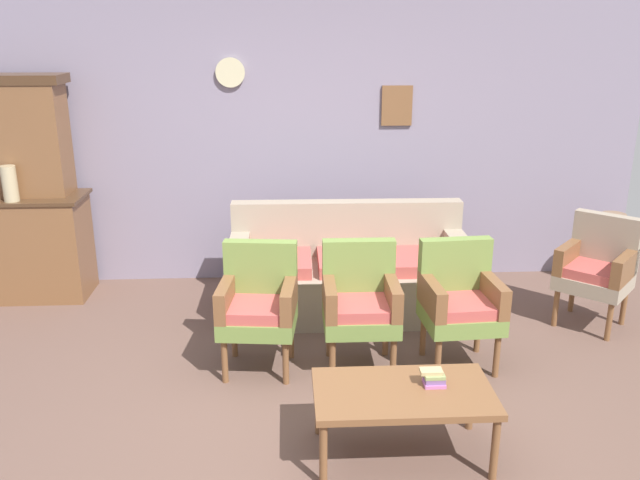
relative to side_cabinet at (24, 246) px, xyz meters
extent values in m
plane|color=brown|center=(2.47, -2.25, -0.47)|extent=(7.68, 7.68, 0.00)
cube|color=gray|center=(2.47, 0.38, 0.88)|extent=(6.40, 0.06, 2.70)
cube|color=brown|center=(3.37, 0.33, 1.18)|extent=(0.28, 0.02, 0.36)
cylinder|color=beige|center=(1.87, 0.33, 1.48)|extent=(0.26, 0.03, 0.26)
cube|color=brown|center=(0.00, 0.00, -0.02)|extent=(1.10, 0.52, 0.90)
cube|color=#462D1B|center=(0.00, 0.00, 0.45)|extent=(1.16, 0.55, 0.03)
cube|color=brown|center=(0.00, 0.08, 0.94)|extent=(0.90, 0.36, 0.95)
cube|color=#462D1B|center=(0.00, 0.08, 1.45)|extent=(0.99, 0.38, 0.08)
cylinder|color=tan|center=(0.03, -0.18, 0.62)|extent=(0.13, 0.13, 0.30)
cube|color=gray|center=(2.87, -0.53, -0.26)|extent=(2.01, 0.82, 0.42)
cube|color=gray|center=(2.88, -0.21, 0.19)|extent=(2.00, 0.19, 0.48)
cube|color=gray|center=(3.79, -0.55, 0.07)|extent=(0.17, 0.80, 0.24)
cube|color=gray|center=(1.95, -0.52, 0.07)|extent=(0.17, 0.80, 0.24)
cube|color=#B74C47|center=(3.46, -0.58, 0.00)|extent=(0.53, 0.57, 0.10)
cube|color=#B74C47|center=(2.87, -0.57, 0.00)|extent=(0.53, 0.57, 0.10)
cube|color=#B74C47|center=(2.28, -0.57, 0.00)|extent=(0.53, 0.57, 0.10)
cube|color=olive|center=(2.14, -1.49, -0.09)|extent=(0.57, 0.53, 0.12)
cube|color=#B74C47|center=(2.14, -1.51, 0.00)|extent=(0.48, 0.45, 0.10)
cube|color=olive|center=(2.16, -1.29, 0.20)|extent=(0.53, 0.15, 0.46)
cube|color=brown|center=(2.36, -1.51, 0.08)|extent=(0.13, 0.49, 0.22)
cube|color=brown|center=(1.92, -1.47, 0.08)|extent=(0.13, 0.49, 0.22)
cylinder|color=brown|center=(2.33, -1.70, -0.31)|extent=(0.04, 0.04, 0.32)
cylinder|color=brown|center=(1.91, -1.66, -0.31)|extent=(0.04, 0.04, 0.32)
cylinder|color=brown|center=(2.37, -1.32, -0.31)|extent=(0.04, 0.04, 0.32)
cylinder|color=brown|center=(1.95, -1.28, -0.31)|extent=(0.04, 0.04, 0.32)
cube|color=olive|center=(2.86, -1.50, -0.09)|extent=(0.52, 0.48, 0.12)
cube|color=#B74C47|center=(2.86, -1.52, 0.00)|extent=(0.45, 0.41, 0.10)
cube|color=olive|center=(2.86, -1.30, 0.20)|extent=(0.52, 0.10, 0.46)
cube|color=brown|center=(3.08, -1.50, 0.08)|extent=(0.08, 0.48, 0.22)
cube|color=brown|center=(2.64, -1.50, 0.08)|extent=(0.08, 0.48, 0.22)
cylinder|color=brown|center=(3.07, -1.69, -0.31)|extent=(0.04, 0.04, 0.32)
cylinder|color=brown|center=(2.65, -1.69, -0.31)|extent=(0.04, 0.04, 0.32)
cylinder|color=brown|center=(3.07, -1.31, -0.31)|extent=(0.04, 0.04, 0.32)
cylinder|color=brown|center=(2.65, -1.31, -0.31)|extent=(0.04, 0.04, 0.32)
cube|color=olive|center=(3.57, -1.51, -0.09)|extent=(0.55, 0.51, 0.12)
cube|color=#B74C47|center=(3.57, -1.53, 0.00)|extent=(0.47, 0.44, 0.10)
cube|color=olive|center=(3.56, -1.31, 0.20)|extent=(0.53, 0.14, 0.46)
cube|color=brown|center=(3.79, -1.49, 0.08)|extent=(0.11, 0.48, 0.22)
cube|color=brown|center=(3.35, -1.52, 0.08)|extent=(0.11, 0.48, 0.22)
cylinder|color=brown|center=(3.79, -1.68, -0.31)|extent=(0.04, 0.04, 0.32)
cylinder|color=brown|center=(3.37, -1.71, -0.31)|extent=(0.04, 0.04, 0.32)
cylinder|color=brown|center=(3.77, -1.30, -0.31)|extent=(0.04, 0.04, 0.32)
cylinder|color=brown|center=(3.35, -1.33, -0.31)|extent=(0.04, 0.04, 0.32)
cube|color=gray|center=(4.81, -0.89, -0.09)|extent=(0.71, 0.71, 0.12)
cube|color=#B74C47|center=(4.80, -0.91, 0.00)|extent=(0.60, 0.60, 0.10)
cube|color=gray|center=(4.95, -0.75, 0.20)|extent=(0.45, 0.42, 0.46)
cube|color=brown|center=(4.97, -1.04, 0.08)|extent=(0.38, 0.41, 0.22)
cube|color=brown|center=(4.65, -0.75, 0.08)|extent=(0.38, 0.41, 0.22)
cylinder|color=brown|center=(4.84, -1.18, -0.31)|extent=(0.04, 0.04, 0.32)
cylinder|color=brown|center=(4.53, -0.89, -0.31)|extent=(0.04, 0.04, 0.32)
cylinder|color=brown|center=(5.09, -0.90, -0.31)|extent=(0.04, 0.04, 0.32)
cylinder|color=brown|center=(4.78, -0.61, -0.31)|extent=(0.04, 0.04, 0.32)
cube|color=brown|center=(2.98, -2.53, -0.07)|extent=(1.00, 0.56, 0.04)
cylinder|color=brown|center=(2.52, -2.29, -0.28)|extent=(0.04, 0.04, 0.38)
cylinder|color=brown|center=(3.44, -2.29, -0.28)|extent=(0.04, 0.04, 0.38)
cylinder|color=brown|center=(2.52, -2.77, -0.28)|extent=(0.04, 0.04, 0.38)
cylinder|color=brown|center=(3.44, -2.77, -0.28)|extent=(0.04, 0.04, 0.38)
cube|color=#B967A9|center=(3.16, -2.49, -0.04)|extent=(0.12, 0.10, 0.02)
cube|color=slate|center=(3.17, -2.49, -0.01)|extent=(0.11, 0.08, 0.03)
cube|color=#87965C|center=(3.16, -2.49, 0.01)|extent=(0.11, 0.08, 0.02)
cube|color=tan|center=(3.15, -2.47, 0.03)|extent=(0.12, 0.07, 0.02)
cylinder|color=#7D614A|center=(5.32, -0.10, -0.11)|extent=(0.22, 0.22, 0.72)
camera|label=1|loc=(2.35, -5.74, 1.88)|focal=37.22mm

